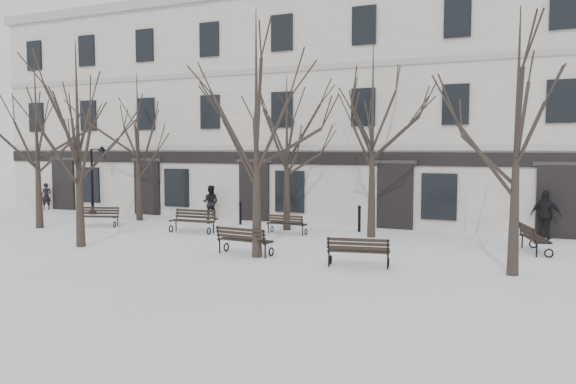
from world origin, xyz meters
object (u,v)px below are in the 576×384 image
Objects in this scene: bench_1 at (244,240)px; tree_1 at (77,119)px; bench_2 at (358,251)px; bench_5 at (533,237)px; tree_0 at (36,125)px; bench_0 at (99,216)px; tree_2 at (256,104)px; tree_3 at (518,109)px; lamp_post at (96,175)px; bench_3 at (193,220)px; bench_4 at (286,223)px.

tree_1 is at bearing 13.82° from bench_1.
bench_5 reaches higher than bench_2.
bench_5 is (20.28, 2.48, -4.06)m from tree_0.
bench_0 is at bearing 77.84° from bench_5.
bench_0 is 9.99m from bench_1.
bench_2 is at bearing -3.27° from tree_2.
lamp_post is at bearing 162.74° from tree_3.
lamp_post reaches higher than bench_1.
bench_1 reaches higher than bench_5.
bench_3 is 3.99m from bench_4.
bench_0 is at bearing 125.95° from tree_1.
tree_2 reaches higher than tree_1.
tree_1 is 7.49m from bench_1.
tree_2 is 4.50m from bench_1.
tree_1 reaches higher than bench_4.
bench_4 is (3.81, 1.18, -0.08)m from bench_3.
tree_0 reaches higher than bench_3.
tree_1 is (5.25, -2.91, 0.02)m from tree_0.
bench_1 is (9.38, -3.42, 0.04)m from bench_0.
bench_1 is 0.53× the size of lamp_post.
bench_5 is (4.76, 4.75, 0.01)m from bench_2.
tree_2 is at bearing -38.50° from bench_0.
tree_3 reaches higher than tree_0.
tree_1 is 3.73× the size of bench_3.
bench_1 is at bearing 98.71° from bench_4.
tree_2 is 7.81m from tree_3.
bench_3 is at bearing 12.83° from tree_0.
tree_1 reaches higher than bench_0.
tree_3 is at bearing -16.10° from bench_3.
lamp_post is at bearing -8.68° from bench_4.
bench_3 is (-12.71, 3.13, -4.12)m from tree_3.
tree_2 is at bearing -39.04° from bench_3.
tree_0 is at bearing 16.18° from bench_4.
bench_5 is 21.89m from lamp_post.
tree_3 is 4.40× the size of bench_4.
bench_3 is (7.08, 1.61, -4.05)m from tree_0.
bench_2 is (13.44, -3.74, 0.02)m from bench_0.
tree_3 reaches higher than bench_2.
tree_0 is at bearing -163.89° from bench_0.
tree_1 is 4.36× the size of bench_4.
lamp_post is (-13.40, 7.14, -2.86)m from tree_2.
bench_5 is (18.20, 1.02, 0.04)m from bench_0.
tree_1 is at bearing -50.18° from lamp_post.
bench_4 is 12.60m from lamp_post.
tree_2 is at bearing 103.46° from bench_5.
bench_1 is at bearing -9.72° from tree_0.
tree_2 is 2.17× the size of lamp_post.
tree_3 reaches higher than bench_0.
tree_3 is 3.72× the size of bench_5.
tree_2 is at bearing -9.81° from tree_0.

